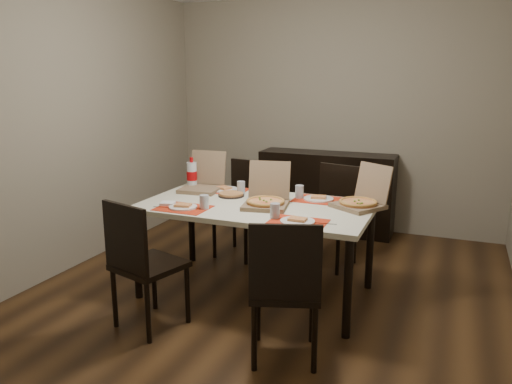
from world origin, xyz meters
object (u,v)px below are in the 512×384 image
at_px(sideboard, 326,192).
at_px(chair_far_left, 244,204).
at_px(chair_near_right, 285,285).
at_px(dip_bowl, 281,200).
at_px(pizza_box_center, 266,199).
at_px(chair_near_left, 141,260).
at_px(soda_bottle, 192,175).
at_px(chair_far_right, 334,211).
at_px(dining_table, 256,212).

xyz_separation_m(sideboard, chair_far_left, (-0.57, -1.05, 0.06)).
xyz_separation_m(chair_near_right, dip_bowl, (-0.39, 1.02, 0.25)).
bearing_deg(chair_near_right, pizza_box_center, 117.75).
relative_size(chair_near_left, pizza_box_center, 2.21).
height_order(dip_bowl, soda_bottle, soda_bottle).
distance_m(sideboard, chair_far_left, 1.19).
relative_size(chair_far_left, chair_far_right, 1.00).
relative_size(chair_near_left, chair_far_left, 1.00).
xyz_separation_m(sideboard, chair_near_right, (0.44, -2.75, 0.06)).
relative_size(sideboard, dip_bowl, 11.34).
xyz_separation_m(chair_far_left, soda_bottle, (-0.29, -0.49, 0.36)).
xyz_separation_m(dining_table, chair_near_left, (-0.51, -0.85, -0.17)).
bearing_deg(chair_near_left, sideboard, 77.37).
relative_size(chair_near_left, chair_far_right, 1.00).
xyz_separation_m(sideboard, pizza_box_center, (-0.01, -1.90, 0.35)).
bearing_deg(chair_near_left, dining_table, 59.32).
bearing_deg(chair_near_left, dip_bowl, 56.55).
bearing_deg(sideboard, dining_table, -93.17).
height_order(chair_near_left, chair_far_left, same).
distance_m(chair_far_right, dip_bowl, 0.84).
bearing_deg(dining_table, chair_near_left, -120.68).
distance_m(chair_near_right, chair_far_right, 1.79).
relative_size(chair_far_left, pizza_box_center, 2.21).
height_order(dining_table, chair_far_left, chair_far_left).
xyz_separation_m(chair_far_right, soda_bottle, (-1.18, -0.57, 0.36)).
distance_m(dining_table, chair_near_left, 1.01).
distance_m(dining_table, chair_far_right, 1.01).
bearing_deg(chair_far_right, pizza_box_center, -109.07).
height_order(chair_near_right, pizza_box_center, pizza_box_center).
relative_size(dining_table, chair_near_right, 1.94).
relative_size(sideboard, chair_far_left, 1.61).
relative_size(dining_table, soda_bottle, 6.43).
bearing_deg(sideboard, chair_near_right, -80.87).
height_order(dining_table, pizza_box_center, pizza_box_center).
bearing_deg(sideboard, chair_far_right, -71.99).
distance_m(chair_near_right, chair_far_left, 1.98).
bearing_deg(sideboard, chair_near_left, -102.63).
bearing_deg(chair_near_right, chair_far_right, 94.08).
relative_size(dining_table, chair_far_right, 1.94).
xyz_separation_m(chair_near_right, chair_far_left, (-1.01, 1.70, 0.00)).
distance_m(chair_near_left, soda_bottle, 1.26).
relative_size(sideboard, dining_table, 0.83).
bearing_deg(pizza_box_center, chair_near_left, -126.10).
xyz_separation_m(chair_far_right, dip_bowl, (-0.26, -0.76, 0.25)).
bearing_deg(dip_bowl, pizza_box_center, -108.36).
xyz_separation_m(dining_table, pizza_box_center, (0.10, -0.03, 0.12)).
xyz_separation_m(dining_table, chair_far_left, (-0.47, 0.82, -0.17)).
xyz_separation_m(dining_table, chair_far_right, (0.42, 0.90, -0.17)).
bearing_deg(chair_near_left, soda_bottle, 102.02).
height_order(sideboard, chair_far_right, chair_far_right).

